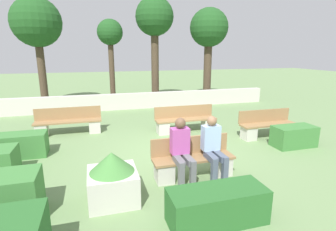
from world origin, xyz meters
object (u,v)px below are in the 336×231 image
Objects in this scene: bench_front at (193,162)px; bench_left_side at (267,127)px; bench_right_side at (186,122)px; tree_leftmost at (37,24)px; tree_rightmost at (209,30)px; bench_back at (69,124)px; person_seated_man at (182,148)px; tree_center_left at (110,36)px; tree_center_right at (155,20)px; planter_corner_right at (113,178)px; person_seated_woman at (213,145)px.

bench_front is 3.74m from bench_left_side.
tree_leftmost is (-5.28, 6.01, 3.56)m from bench_right_side.
tree_leftmost is at bearing 115.20° from bench_front.
bench_front is 0.97× the size of bench_left_side.
tree_rightmost is at bearing 48.77° from bench_right_side.
tree_rightmost reaches higher than bench_back.
tree_leftmost is (-1.49, 5.20, 3.56)m from bench_back.
bench_left_side is at bearing 29.53° from person_seated_man.
bench_back is 5.95m from tree_center_left.
bench_back is at bearing -129.53° from tree_center_right.
person_seated_man reaches higher than bench_right_side.
tree_leftmost is at bearing 120.39° from bench_right_side.
planter_corner_right is at bearing -137.44° from bench_right_side.
person_seated_woman is 10.90m from tree_leftmost.
person_seated_woman reaches higher than bench_left_side.
tree_leftmost is at bearing 116.80° from person_seated_woman.
bench_back is 1.57× the size of person_seated_woman.
person_seated_man is at bearing -85.55° from tree_center_left.
tree_center_right is at bearing 75.93° from bench_right_side.
tree_center_left reaches higher than person_seated_woman.
bench_left_side is 8.64m from tree_center_left.
bench_right_side is 3.37m from person_seated_woman.
tree_leftmost is at bearing 177.69° from tree_center_right.
tree_center_right reaches higher than tree_rightmost.
bench_back is at bearing 125.42° from bench_front.
tree_center_right is at bearing 94.35° from bench_left_side.
person_seated_man is (-1.28, -3.30, 0.41)m from bench_right_side.
planter_corner_right reaches higher than bench_back.
person_seated_woman is (-0.58, -3.30, 0.40)m from bench_right_side.
tree_center_left is at bearing 110.53° from bench_left_side.
person_seated_man is at bearing -66.72° from tree_leftmost.
bench_front and bench_left_side have the same top height.
tree_rightmost is (4.28, 8.84, 3.44)m from bench_front.
person_seated_man is at bearing 13.79° from planter_corner_right.
bench_back is at bearing 121.44° from person_seated_man.
person_seated_man is 0.70m from person_seated_woman.
person_seated_man is at bearing 179.82° from person_seated_woman.
tree_center_right is 1.09× the size of tree_rightmost.
bench_front is 0.54m from person_seated_man.
bench_front is at bearing -83.46° from tree_center_left.
person_seated_woman reaches higher than bench_back.
planter_corner_right is (-4.97, -2.36, 0.12)m from bench_left_side.
tree_center_left is (-1.00, 8.76, 3.04)m from bench_front.
person_seated_man is 10.61m from tree_leftmost.
tree_center_right reaches higher than bench_left_side.
bench_left_side is 0.37× the size of tree_rightmost.
bench_left_side is at bearing 25.37° from planter_corner_right.
tree_center_right is at bearing 81.84° from bench_front.
bench_right_side is 4.54m from planter_corner_right.
person_seated_woman is at bearing -81.11° from tree_center_left.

